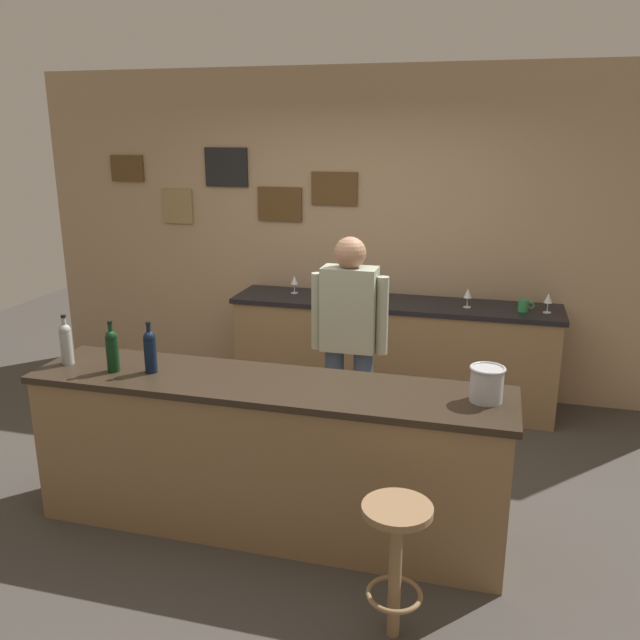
{
  "coord_description": "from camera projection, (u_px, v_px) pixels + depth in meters",
  "views": [
    {
      "loc": [
        1.2,
        -3.68,
        2.28
      ],
      "look_at": [
        0.09,
        0.45,
        1.05
      ],
      "focal_mm": 37.24,
      "sensor_mm": 36.0,
      "label": 1
    }
  ],
  "objects": [
    {
      "name": "wine_glass_c",
      "position": [
        468.0,
        294.0,
        5.32
      ],
      "size": [
        0.07,
        0.07,
        0.16
      ],
      "color": "silver",
      "rests_on": "side_counter"
    },
    {
      "name": "wine_glass_d",
      "position": [
        548.0,
        299.0,
        5.16
      ],
      "size": [
        0.07,
        0.07,
        0.16
      ],
      "color": "silver",
      "rests_on": "side_counter"
    },
    {
      "name": "side_counter",
      "position": [
        392.0,
        352.0,
        5.65
      ],
      "size": [
        2.72,
        0.56,
        0.9
      ],
      "color": "olive",
      "rests_on": "ground_plane"
    },
    {
      "name": "ice_bucket",
      "position": [
        487.0,
        383.0,
        3.43
      ],
      "size": [
        0.19,
        0.19,
        0.19
      ],
      "color": "#B7BABF",
      "rests_on": "bar_counter"
    },
    {
      "name": "wine_glass_a",
      "position": [
        294.0,
        281.0,
        5.78
      ],
      "size": [
        0.07,
        0.07,
        0.16
      ],
      "color": "silver",
      "rests_on": "side_counter"
    },
    {
      "name": "coffee_mug",
      "position": [
        524.0,
        306.0,
        5.21
      ],
      "size": [
        0.12,
        0.08,
        0.09
      ],
      "color": "#338C4C",
      "rests_on": "side_counter"
    },
    {
      "name": "back_wall",
      "position": [
        356.0,
        233.0,
        5.84
      ],
      "size": [
        6.0,
        0.09,
        2.8
      ],
      "color": "tan",
      "rests_on": "ground_plane"
    },
    {
      "name": "bartender",
      "position": [
        349.0,
        338.0,
        4.43
      ],
      "size": [
        0.52,
        0.21,
        1.62
      ],
      "color": "#384766",
      "rests_on": "ground_plane"
    },
    {
      "name": "wine_glass_b",
      "position": [
        371.0,
        288.0,
        5.52
      ],
      "size": [
        0.07,
        0.07,
        0.16
      ],
      "color": "silver",
      "rests_on": "side_counter"
    },
    {
      "name": "bar_counter",
      "position": [
        268.0,
        455.0,
        3.84
      ],
      "size": [
        2.76,
        0.6,
        0.92
      ],
      "color": "olive",
      "rests_on": "ground_plane"
    },
    {
      "name": "wine_bottle_b",
      "position": [
        112.0,
        349.0,
        3.84
      ],
      "size": [
        0.07,
        0.07,
        0.31
      ],
      "color": "black",
      "rests_on": "bar_counter"
    },
    {
      "name": "ground_plane",
      "position": [
        289.0,
        491.0,
        4.34
      ],
      "size": [
        10.0,
        10.0,
        0.0
      ],
      "primitive_type": "plane",
      "color": "#423D38"
    },
    {
      "name": "wine_bottle_a",
      "position": [
        66.0,
        342.0,
        3.96
      ],
      "size": [
        0.07,
        0.07,
        0.31
      ],
      "color": "#999E99",
      "rests_on": "bar_counter"
    },
    {
      "name": "wine_bottle_c",
      "position": [
        150.0,
        350.0,
        3.83
      ],
      "size": [
        0.07,
        0.07,
        0.31
      ],
      "color": "black",
      "rests_on": "bar_counter"
    },
    {
      "name": "bar_stool",
      "position": [
        396.0,
        549.0,
        2.99
      ],
      "size": [
        0.32,
        0.32,
        0.68
      ],
      "color": "olive",
      "rests_on": "ground_plane"
    }
  ]
}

